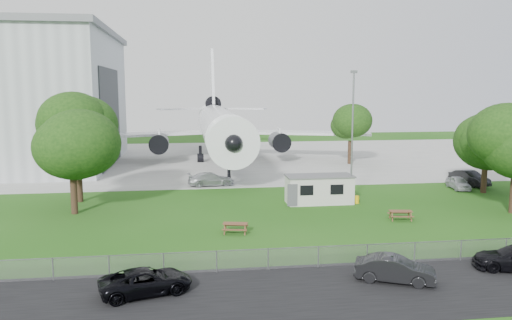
{
  "coord_description": "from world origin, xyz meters",
  "views": [
    {
      "loc": [
        -6.47,
        -37.06,
        10.45
      ],
      "look_at": [
        -0.33,
        8.0,
        4.0
      ],
      "focal_mm": 35.0,
      "sensor_mm": 36.0,
      "label": 1
    }
  ],
  "objects": [
    {
      "name": "tree_west_big",
      "position": [
        -16.66,
        10.56,
        7.04
      ],
      "size": [
        7.18,
        7.18,
        10.64
      ],
      "color": "#382619",
      "rests_on": "ground"
    },
    {
      "name": "concrete_apron",
      "position": [
        0.0,
        38.0,
        0.01
      ],
      "size": [
        120.0,
        46.0,
        0.03
      ],
      "primitive_type": "cube",
      "color": "#B7B7B2",
      "rests_on": "ground"
    },
    {
      "name": "lamp_mast",
      "position": [
        8.2,
        6.2,
        6.0
      ],
      "size": [
        0.16,
        0.16,
        12.0
      ],
      "primitive_type": "cylinder",
      "color": "slate",
      "rests_on": "ground"
    },
    {
      "name": "picnic_west",
      "position": [
        -3.19,
        -1.73,
        0.0
      ],
      "size": [
        2.08,
        1.85,
        0.76
      ],
      "primitive_type": null,
      "rotation": [
        0.0,
        0.0,
        -0.21
      ],
      "color": "brown",
      "rests_on": "ground"
    },
    {
      "name": "asphalt_strip",
      "position": [
        0.0,
        -13.0,
        0.01
      ],
      "size": [
        120.0,
        8.0,
        0.02
      ],
      "primitive_type": "cube",
      "color": "black",
      "rests_on": "ground"
    },
    {
      "name": "car_apron_van",
      "position": [
        -4.14,
        16.67,
        0.72
      ],
      "size": [
        5.18,
        2.56,
        1.45
      ],
      "primitive_type": "imported",
      "rotation": [
        0.0,
        0.0,
        1.68
      ],
      "color": "#B1B4B8",
      "rests_on": "ground"
    },
    {
      "name": "tree_west_small",
      "position": [
        -16.15,
        5.88,
        5.55
      ],
      "size": [
        6.92,
        6.92,
        9.02
      ],
      "color": "#382619",
      "rests_on": "ground"
    },
    {
      "name": "site_cabin",
      "position": [
        5.44,
        6.97,
        1.31
      ],
      "size": [
        6.76,
        2.74,
        2.62
      ],
      "color": "beige",
      "rests_on": "ground"
    },
    {
      "name": "car_west_estate",
      "position": [
        -8.78,
        -12.03,
        0.66
      ],
      "size": [
        5.14,
        3.41,
        1.31
      ],
      "primitive_type": "imported",
      "rotation": [
        0.0,
        0.0,
        1.86
      ],
      "color": "black",
      "rests_on": "ground"
    },
    {
      "name": "car_ne_sedan",
      "position": [
        24.05,
        13.19,
        0.79
      ],
      "size": [
        2.71,
        5.07,
        1.59
      ],
      "primitive_type": "imported",
      "rotation": [
        0.0,
        0.0,
        0.22
      ],
      "color": "black",
      "rests_on": "ground"
    },
    {
      "name": "car_ne_hatch",
      "position": [
        21.64,
        11.26,
        0.66
      ],
      "size": [
        2.08,
        4.06,
        1.32
      ],
      "primitive_type": "imported",
      "rotation": [
        0.0,
        0.0,
        -0.14
      ],
      "color": "#B2B4BA",
      "rests_on": "ground"
    },
    {
      "name": "ground",
      "position": [
        0.0,
        0.0,
        0.0
      ],
      "size": [
        160.0,
        160.0,
        0.0
      ],
      "primitive_type": "plane",
      "color": "#30641D"
    },
    {
      "name": "picnic_east",
      "position": [
        10.39,
        0.22,
        0.0
      ],
      "size": [
        2.01,
        1.77,
        0.76
      ],
      "primitive_type": null,
      "rotation": [
        0.0,
        0.0,
        -0.16
      ],
      "color": "brown",
      "rests_on": "ground"
    },
    {
      "name": "car_centre_sedan",
      "position": [
        4.57,
        -12.23,
        0.71
      ],
      "size": [
        4.54,
        3.13,
        1.42
      ],
      "primitive_type": "imported",
      "rotation": [
        0.0,
        0.0,
        1.15
      ],
      "color": "black",
      "rests_on": "ground"
    },
    {
      "name": "fence",
      "position": [
        0.0,
        -9.5,
        0.0
      ],
      "size": [
        58.0,
        0.04,
        1.3
      ],
      "primitive_type": "cube",
      "color": "gray",
      "rests_on": "ground"
    },
    {
      "name": "tree_far_apron",
      "position": [
        16.04,
        30.23,
        5.63
      ],
      "size": [
        5.73,
        5.73,
        8.52
      ],
      "color": "#382619",
      "rests_on": "ground"
    },
    {
      "name": "tree_east_back",
      "position": [
        23.29,
        9.29,
        5.47
      ],
      "size": [
        7.05,
        7.05,
        9.01
      ],
      "color": "#382619",
      "rests_on": "ground"
    },
    {
      "name": "airliner",
      "position": [
        -2.0,
        35.86,
        5.27
      ],
      "size": [
        46.36,
        47.73,
        17.69
      ],
      "color": "white",
      "rests_on": "ground"
    }
  ]
}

